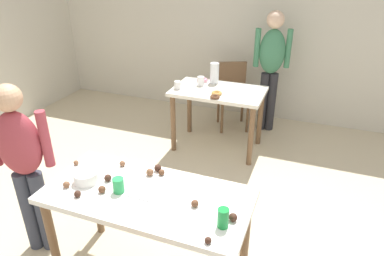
{
  "coord_description": "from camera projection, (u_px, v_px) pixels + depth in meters",
  "views": [
    {
      "loc": [
        0.79,
        -1.64,
        2.15
      ],
      "look_at": [
        -0.1,
        0.7,
        0.9
      ],
      "focal_mm": 32.66,
      "sensor_mm": 36.0,
      "label": 1
    }
  ],
  "objects": [
    {
      "name": "wall_back",
      "position": [
        265.0,
        25.0,
        4.68
      ],
      "size": [
        6.4,
        0.1,
        2.6
      ],
      "primitive_type": "cube",
      "color": "beige",
      "rests_on": "ground_plane"
    },
    {
      "name": "dining_table_near",
      "position": [
        147.0,
        206.0,
        2.32
      ],
      "size": [
        1.37,
        0.64,
        0.75
      ],
      "color": "white",
      "rests_on": "ground_plane"
    },
    {
      "name": "dining_table_far",
      "position": [
        218.0,
        99.0,
        4.07
      ],
      "size": [
        1.05,
        0.65,
        0.75
      ],
      "color": "silver",
      "rests_on": "ground_plane"
    },
    {
      "name": "chair_far_table",
      "position": [
        233.0,
        91.0,
        4.7
      ],
      "size": [
        0.53,
        0.53,
        0.87
      ],
      "color": "brown",
      "rests_on": "ground_plane"
    },
    {
      "name": "person_girl_near",
      "position": [
        23.0,
        159.0,
        2.5
      ],
      "size": [
        0.45,
        0.29,
        1.4
      ],
      "color": "#383D4C",
      "rests_on": "ground_plane"
    },
    {
      "name": "person_adult_far",
      "position": [
        271.0,
        62.0,
        4.38
      ],
      "size": [
        0.45,
        0.27,
        1.56
      ],
      "color": "#28282D",
      "rests_on": "ground_plane"
    },
    {
      "name": "mixing_bowl",
      "position": [
        86.0,
        177.0,
        2.38
      ],
      "size": [
        0.17,
        0.17,
        0.08
      ],
      "primitive_type": "cylinder",
      "color": "white",
      "rests_on": "dining_table_near"
    },
    {
      "name": "soda_can",
      "position": [
        223.0,
        218.0,
        1.97
      ],
      "size": [
        0.07,
        0.07,
        0.12
      ],
      "primitive_type": "cylinder",
      "color": "#198438",
      "rests_on": "dining_table_near"
    },
    {
      "name": "fork_near",
      "position": [
        139.0,
        199.0,
        2.22
      ],
      "size": [
        0.17,
        0.02,
        0.01
      ],
      "primitive_type": "cube",
      "color": "silver",
      "rests_on": "dining_table_near"
    },
    {
      "name": "cup_near_0",
      "position": [
        118.0,
        185.0,
        2.27
      ],
      "size": [
        0.07,
        0.07,
        0.1
      ],
      "primitive_type": "cylinder",
      "color": "green",
      "rests_on": "dining_table_near"
    },
    {
      "name": "cake_ball_0",
      "position": [
        102.0,
        189.0,
        2.27
      ],
      "size": [
        0.05,
        0.05,
        0.05
      ],
      "primitive_type": "sphere",
      "color": "brown",
      "rests_on": "dining_table_near"
    },
    {
      "name": "cake_ball_1",
      "position": [
        233.0,
        217.0,
        2.03
      ],
      "size": [
        0.05,
        0.05,
        0.05
      ],
      "primitive_type": "sphere",
      "color": "#3D2319",
      "rests_on": "dining_table_near"
    },
    {
      "name": "cake_ball_2",
      "position": [
        158.0,
        168.0,
        2.5
      ],
      "size": [
        0.05,
        0.05,
        0.05
      ],
      "primitive_type": "sphere",
      "color": "#3D2319",
      "rests_on": "dining_table_near"
    },
    {
      "name": "cake_ball_3",
      "position": [
        208.0,
        240.0,
        1.87
      ],
      "size": [
        0.04,
        0.04,
        0.04
      ],
      "primitive_type": "sphere",
      "color": "#3D2319",
      "rests_on": "dining_table_near"
    },
    {
      "name": "cake_ball_4",
      "position": [
        66.0,
        185.0,
        2.32
      ],
      "size": [
        0.04,
        0.04,
        0.04
      ],
      "primitive_type": "sphere",
      "color": "brown",
      "rests_on": "dining_table_near"
    },
    {
      "name": "cake_ball_5",
      "position": [
        108.0,
        178.0,
        2.39
      ],
      "size": [
        0.05,
        0.05,
        0.05
      ],
      "primitive_type": "sphere",
      "color": "#3D2319",
      "rests_on": "dining_table_near"
    },
    {
      "name": "cake_ball_6",
      "position": [
        162.0,
        172.0,
        2.46
      ],
      "size": [
        0.04,
        0.04,
        0.04
      ],
      "primitive_type": "sphere",
      "color": "brown",
      "rests_on": "dining_table_near"
    },
    {
      "name": "cake_ball_7",
      "position": [
        76.0,
        163.0,
        2.57
      ],
      "size": [
        0.04,
        0.04,
        0.04
      ],
      "primitive_type": "sphere",
      "color": "brown",
      "rests_on": "dining_table_near"
    },
    {
      "name": "cake_ball_8",
      "position": [
        122.0,
        164.0,
        2.56
      ],
      "size": [
        0.04,
        0.04,
        0.04
      ],
      "primitive_type": "sphere",
      "color": "brown",
      "rests_on": "dining_table_near"
    },
    {
      "name": "cake_ball_9",
      "position": [
        195.0,
        204.0,
        2.15
      ],
      "size": [
        0.05,
        0.05,
        0.05
      ],
      "primitive_type": "sphere",
      "color": "brown",
      "rests_on": "dining_table_near"
    },
    {
      "name": "cake_ball_10",
      "position": [
        77.0,
        194.0,
        2.23
      ],
      "size": [
        0.04,
        0.04,
        0.04
      ],
      "primitive_type": "sphere",
      "color": "#3D2319",
      "rests_on": "dining_table_near"
    },
    {
      "name": "cake_ball_11",
      "position": [
        150.0,
        172.0,
        2.45
      ],
      "size": [
        0.05,
        0.05,
        0.05
      ],
      "primitive_type": "sphere",
      "color": "brown",
      "rests_on": "dining_table_near"
    },
    {
      "name": "pitcher_far",
      "position": [
        214.0,
        73.0,
        4.18
      ],
      "size": [
        0.11,
        0.11,
        0.24
      ],
      "primitive_type": "cylinder",
      "color": "white",
      "rests_on": "dining_table_far"
    },
    {
      "name": "cup_far_0",
      "position": [
        178.0,
        85.0,
        4.02
      ],
      "size": [
        0.08,
        0.08,
        0.09
      ],
      "primitive_type": "cylinder",
      "color": "white",
      "rests_on": "dining_table_far"
    },
    {
      "name": "cup_far_1",
      "position": [
        201.0,
        81.0,
        4.13
      ],
      "size": [
        0.08,
        0.08,
        0.11
      ],
      "primitive_type": "cylinder",
      "color": "white",
      "rests_on": "dining_table_far"
    },
    {
      "name": "donut_far_0",
      "position": [
        202.0,
        80.0,
        4.27
      ],
      "size": [
        0.14,
        0.14,
        0.04
      ],
      "primitive_type": "torus",
      "color": "pink",
      "rests_on": "dining_table_far"
    },
    {
      "name": "donut_far_1",
      "position": [
        215.0,
        97.0,
        3.77
      ],
      "size": [
        0.11,
        0.11,
        0.03
      ],
      "primitive_type": "torus",
      "color": "brown",
      "rests_on": "dining_table_far"
    },
    {
      "name": "donut_far_2",
      "position": [
        217.0,
        93.0,
        3.87
      ],
      "size": [
        0.12,
        0.12,
        0.03
      ],
      "primitive_type": "torus",
      "color": "gold",
      "rests_on": "dining_table_far"
    }
  ]
}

